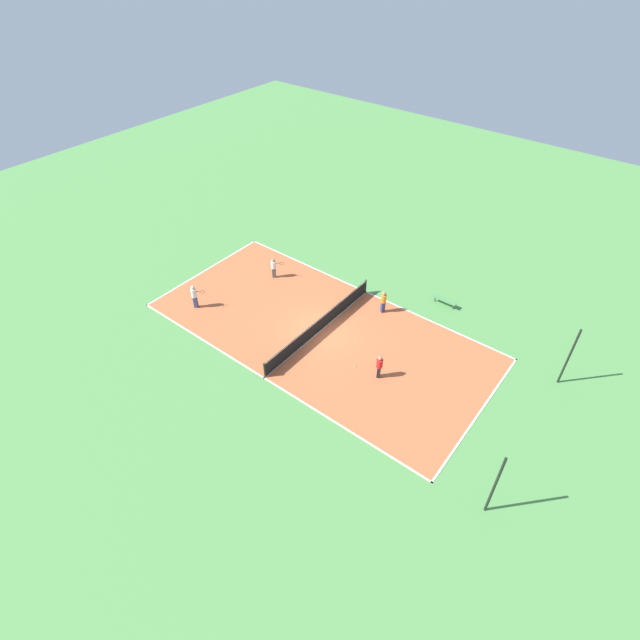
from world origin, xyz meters
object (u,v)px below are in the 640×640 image
Objects in this scene: tennis_ball_left_sideline at (251,257)px; player_far_white at (274,267)px; player_center_orange at (383,301)px; tennis_ball_right_alley at (355,366)px; bench at (444,301)px; player_near_white at (194,295)px; player_coach_red at (379,366)px; tennis_net at (320,324)px; fence_post_back_right at (495,485)px; fence_post_back_left at (569,357)px.

player_far_white is at bearing 75.12° from tennis_ball_left_sideline.
player_center_orange is 23.77× the size of tennis_ball_right_alley.
tennis_ball_right_alley is (8.43, -1.35, -0.33)m from bench.
player_center_orange is at bearing 5.64° from player_near_white.
bench is 24.21× the size of tennis_ball_right_alley.
player_coach_red is 0.98× the size of player_center_orange.
tennis_ball_left_sideline is (-3.38, -9.31, -0.51)m from tennis_net.
player_coach_red is 9.12m from fence_post_back_right.
player_far_white is at bearing -83.10° from fence_post_back_left.
tennis_ball_right_alley is 0.02× the size of fence_post_back_left.
fence_post_back_right reaches higher than player_near_white.
fence_post_back_left is at bearing 117.29° from player_center_orange.
fence_post_back_left is at bearing -82.03° from player_coach_red.
player_coach_red reaches higher than tennis_ball_left_sideline.
player_far_white reaches higher than tennis_ball_left_sideline.
player_near_white is 1.10× the size of player_coach_red.
fence_post_back_left is (-5.95, 8.20, 1.06)m from player_coach_red.
player_coach_red is (3.60, 11.23, 0.01)m from player_far_white.
fence_post_back_right is (8.28, 22.57, 1.92)m from tennis_ball_left_sideline.
tennis_ball_left_sideline is at bearing 44.87° from player_coach_red.
tennis_ball_right_alley is at bearing 38.73° from player_center_orange.
player_coach_red is at bearing -20.80° from player_near_white.
player_far_white is at bearing -110.97° from fence_post_back_right.
bench is 0.42× the size of fence_post_back_right.
player_center_orange reaches higher than bench.
player_near_white is at bearing -69.02° from fence_post_back_left.
player_near_white is 12.37m from player_center_orange.
bench is at bearing 145.62° from tennis_net.
fence_post_back_left is at bearing 122.41° from tennis_ball_right_alley.
fence_post_back_right is at bearing 0.00° from fence_post_back_left.
player_center_orange reaches higher than player_far_white.
fence_post_back_right reaches higher than player_coach_red.
player_coach_red reaches higher than tennis_ball_right_alley.
tennis_ball_left_sideline and tennis_ball_right_alley have the same top height.
player_near_white is 25.57× the size of tennis_ball_left_sideline.
player_coach_red is at bearing 97.71° from tennis_ball_right_alley.
player_near_white is (5.78, -1.77, 0.12)m from player_far_white.
tennis_net reaches higher than tennis_ball_right_alley.
player_coach_red is at bearing 53.35° from player_center_orange.
tennis_ball_left_sideline is at bearing -109.78° from tennis_ball_right_alley.
tennis_ball_left_sideline is (3.80, -14.23, -0.33)m from bench.
tennis_net is 2.59× the size of fence_post_back_right.
player_near_white is 0.44× the size of fence_post_back_right.
fence_post_back_left is (-2.35, 19.43, 1.07)m from player_far_white.
tennis_ball_right_alley is at bearing -57.59° from fence_post_back_left.
bench is at bearing 160.74° from player_center_orange.
tennis_net is 9.92m from tennis_ball_left_sideline.
fence_post_back_right is (3.65, 9.69, 1.92)m from tennis_ball_right_alley.
bench is 4.28m from player_center_orange.
player_center_orange is at bearing 93.28° from tennis_ball_left_sideline.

